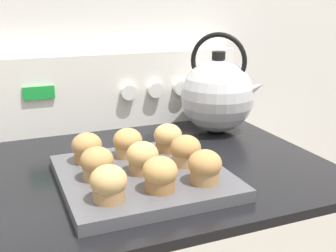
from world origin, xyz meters
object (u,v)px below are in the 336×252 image
(muffin_pan, at_px, (143,177))
(muffin_r0_c1, at_px, (160,174))
(muffin_r1_c2, at_px, (186,151))
(muffin_r2_c0, at_px, (87,148))
(muffin_r2_c1, at_px, (128,143))
(tea_kettle, at_px, (218,95))
(muffin_r0_c2, at_px, (205,167))
(muffin_r1_c1, at_px, (143,158))
(muffin_r2_c2, at_px, (168,138))
(muffin_r0_c0, at_px, (109,184))
(muffin_r1_c0, at_px, (97,164))

(muffin_pan, xyz_separation_m, muffin_r0_c1, (0.00, -0.09, 0.04))
(muffin_r0_c1, distance_m, muffin_r1_c2, 0.13)
(muffin_pan, bearing_deg, muffin_r2_c0, 133.25)
(muffin_r2_c1, height_order, tea_kettle, tea_kettle)
(muffin_pan, xyz_separation_m, muffin_r0_c2, (0.09, -0.09, 0.04))
(muffin_r0_c1, xyz_separation_m, muffin_r1_c1, (-0.00, 0.09, 0.00))
(muffin_r2_c2, bearing_deg, muffin_r1_c1, -134.21)
(muffin_r0_c0, distance_m, muffin_r1_c1, 0.13)
(muffin_r0_c1, bearing_deg, tea_kettle, 48.33)
(muffin_r2_c2, bearing_deg, muffin_pan, -134.64)
(muffin_r0_c1, relative_size, muffin_r2_c2, 1.00)
(muffin_r1_c2, xyz_separation_m, muffin_r2_c0, (-0.18, 0.09, 0.00))
(muffin_r0_c0, bearing_deg, muffin_r1_c0, 88.36)
(tea_kettle, bearing_deg, muffin_pan, -140.83)
(muffin_r0_c1, height_order, muffin_r1_c2, same)
(muffin_r0_c1, relative_size, muffin_r2_c0, 1.00)
(muffin_pan, height_order, muffin_r2_c0, muffin_r2_c0)
(muffin_pan, xyz_separation_m, muffin_r2_c1, (-0.00, 0.09, 0.04))
(muffin_r1_c0, height_order, muffin_r2_c2, same)
(muffin_r0_c2, bearing_deg, muffin_r2_c2, 89.44)
(muffin_r1_c1, relative_size, muffin_r2_c1, 1.00)
(muffin_r0_c2, xyz_separation_m, tea_kettle, (0.20, 0.33, 0.05))
(muffin_r0_c0, distance_m, muffin_r1_c2, 0.21)
(muffin_r1_c0, height_order, muffin_r1_c2, same)
(muffin_r0_c1, distance_m, muffin_r2_c0, 0.20)
(muffin_r1_c0, relative_size, muffin_r1_c1, 1.00)
(muffin_r1_c1, distance_m, muffin_r2_c0, 0.13)
(muffin_pan, xyz_separation_m, muffin_r2_c2, (0.09, 0.09, 0.04))
(muffin_r1_c2, height_order, muffin_r2_c2, same)
(muffin_r1_c2, bearing_deg, muffin_r2_c1, 136.34)
(muffin_r2_c1, relative_size, muffin_r2_c2, 1.00)
(muffin_r1_c2, relative_size, muffin_r2_c1, 1.00)
(muffin_pan, relative_size, muffin_r0_c2, 5.05)
(muffin_pan, bearing_deg, muffin_r1_c2, 1.57)
(muffin_r0_c0, height_order, muffin_r0_c1, same)
(muffin_r1_c1, relative_size, muffin_r2_c2, 1.00)
(muffin_r0_c2, distance_m, muffin_r2_c0, 0.25)
(muffin_r1_c2, height_order, muffin_r2_c1, same)
(muffin_r0_c0, relative_size, muffin_r1_c2, 1.00)
(muffin_r1_c1, height_order, muffin_r2_c1, same)
(muffin_r1_c1, height_order, muffin_r1_c2, same)
(muffin_r1_c1, bearing_deg, muffin_r1_c0, 177.80)
(muffin_r1_c0, xyz_separation_m, muffin_r2_c2, (0.18, 0.09, 0.00))
(muffin_r0_c1, bearing_deg, muffin_r0_c2, 0.37)
(muffin_r0_c0, xyz_separation_m, muffin_r1_c2, (0.18, 0.10, 0.00))
(muffin_r2_c0, bearing_deg, muffin_r1_c1, -47.70)
(muffin_r1_c0, relative_size, muffin_r2_c0, 1.00)
(muffin_r0_c2, distance_m, muffin_r1_c2, 0.09)
(muffin_r1_c2, bearing_deg, tea_kettle, 49.58)
(muffin_r1_c2, bearing_deg, muffin_r0_c2, -92.37)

